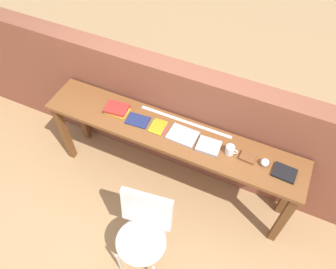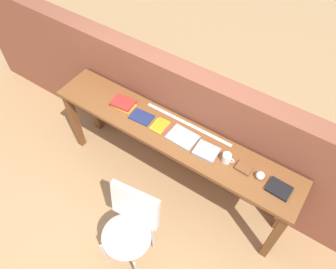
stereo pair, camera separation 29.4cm
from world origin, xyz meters
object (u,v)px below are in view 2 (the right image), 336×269
leather_journal_brown (244,168)px  book_repair_rightmost (279,189)px  magazine_cycling (141,117)px  sports_ball_small (260,175)px  pamphlet_pile_colourful (160,125)px  book_open_centre (183,137)px  mug (227,158)px  book_stack_leftmost (123,104)px  chair_white_moulded (130,226)px

leather_journal_brown → book_repair_rightmost: (0.32, -0.02, 0.00)m
magazine_cycling → sports_ball_small: size_ratio=2.93×
magazine_cycling → book_repair_rightmost: size_ratio=1.12×
pamphlet_pile_colourful → book_open_centre: (0.24, -0.00, 0.00)m
sports_ball_small → magazine_cycling: bearing=-179.4°
mug → book_stack_leftmost: bearing=179.1°
chair_white_moulded → book_stack_leftmost: 1.15m
chair_white_moulded → book_stack_leftmost: (-0.69, 0.84, 0.38)m
magazine_cycling → pamphlet_pile_colourful: bearing=-0.3°
magazine_cycling → sports_ball_small: 1.20m
chair_white_moulded → magazine_cycling: (-0.45, 0.81, 0.36)m
pamphlet_pile_colourful → book_open_centre: bearing=-0.7°
chair_white_moulded → mug: 1.01m
sports_ball_small → leather_journal_brown: bearing=176.9°
mug → leather_journal_brown: size_ratio=0.85×
leather_journal_brown → sports_ball_small: 0.15m
leather_journal_brown → book_repair_rightmost: same height
book_open_centre → book_repair_rightmost: 0.92m
magazine_cycling → mug: 0.90m
pamphlet_pile_colourful → sports_ball_small: sports_ball_small is taller
magazine_cycling → pamphlet_pile_colourful: size_ratio=1.20×
chair_white_moulded → magazine_cycling: size_ratio=4.22×
chair_white_moulded → book_repair_rightmost: 1.28m
book_open_centre → sports_ball_small: sports_ball_small is taller
chair_white_moulded → magazine_cycling: magazine_cycling is taller
book_stack_leftmost → leather_journal_brown: size_ratio=1.83×
mug → sports_ball_small: 0.30m
mug → leather_journal_brown: 0.16m
pamphlet_pile_colourful → sports_ball_small: 0.99m
mug → leather_journal_brown: (0.16, 0.01, -0.03)m
mug → book_open_centre: bearing=179.3°
book_stack_leftmost → leather_journal_brown: bearing=-0.2°
book_stack_leftmost → mug: bearing=-0.9°
sports_ball_small → book_repair_rightmost: bearing=-4.8°
chair_white_moulded → book_open_centre: bearing=89.9°
book_stack_leftmost → book_repair_rightmost: size_ratio=1.26×
book_open_centre → magazine_cycling: bearing=-176.6°
book_open_centre → sports_ball_small: size_ratio=3.64×
sports_ball_small → book_repair_rightmost: size_ratio=0.38×
book_open_centre → mug: bearing=1.1°
chair_white_moulded → pamphlet_pile_colourful: same height
mug → leather_journal_brown: bearing=5.0°
magazine_cycling → pamphlet_pile_colourful: same height
chair_white_moulded → book_repair_rightmost: bearing=41.3°
mug → book_repair_rightmost: mug is taller
book_stack_leftmost → leather_journal_brown: (1.29, -0.00, -0.01)m
book_stack_leftmost → sports_ball_small: size_ratio=3.30×
book_stack_leftmost → sports_ball_small: (1.43, -0.01, 0.01)m
book_stack_leftmost → pamphlet_pile_colourful: size_ratio=1.36×
book_repair_rightmost → chair_white_moulded: bearing=-135.9°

